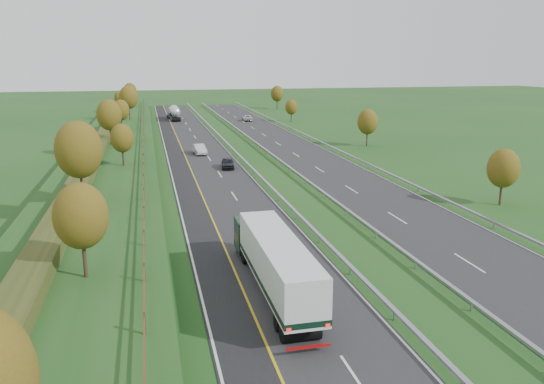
{
  "coord_description": "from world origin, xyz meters",
  "views": [
    {
      "loc": [
        -7.85,
        -22.04,
        14.93
      ],
      "look_at": [
        3.83,
        27.46,
        2.2
      ],
      "focal_mm": 35.0,
      "sensor_mm": 36.0,
      "label": 1
    }
  ],
  "objects_px": {
    "car_small_far": "(171,116)",
    "car_oncoming": "(247,118)",
    "car_dark_near": "(228,163)",
    "car_silver_mid": "(199,149)",
    "road_tanker": "(175,112)",
    "box_lorry": "(274,260)"
  },
  "relations": [
    {
      "from": "car_silver_mid",
      "to": "car_oncoming",
      "type": "bearing_deg",
      "value": 63.8
    },
    {
      "from": "car_small_far",
      "to": "car_oncoming",
      "type": "relative_size",
      "value": 0.92
    },
    {
      "from": "car_small_far",
      "to": "car_silver_mid",
      "type": "bearing_deg",
      "value": -93.79
    },
    {
      "from": "box_lorry",
      "to": "car_silver_mid",
      "type": "height_order",
      "value": "box_lorry"
    },
    {
      "from": "car_dark_near",
      "to": "car_silver_mid",
      "type": "distance_m",
      "value": 12.81
    },
    {
      "from": "car_dark_near",
      "to": "car_silver_mid",
      "type": "relative_size",
      "value": 0.9
    },
    {
      "from": "car_silver_mid",
      "to": "car_small_far",
      "type": "bearing_deg",
      "value": 85.38
    },
    {
      "from": "road_tanker",
      "to": "car_small_far",
      "type": "bearing_deg",
      "value": 104.28
    },
    {
      "from": "box_lorry",
      "to": "road_tanker",
      "type": "xyz_separation_m",
      "value": [
        -0.47,
        106.71,
        -0.47
      ]
    },
    {
      "from": "car_dark_near",
      "to": "car_oncoming",
      "type": "bearing_deg",
      "value": 83.54
    },
    {
      "from": "box_lorry",
      "to": "car_silver_mid",
      "type": "distance_m",
      "value": 54.18
    },
    {
      "from": "box_lorry",
      "to": "car_silver_mid",
      "type": "bearing_deg",
      "value": 89.45
    },
    {
      "from": "car_dark_near",
      "to": "car_small_far",
      "type": "bearing_deg",
      "value": 100.57
    },
    {
      "from": "car_dark_near",
      "to": "car_oncoming",
      "type": "height_order",
      "value": "car_dark_near"
    },
    {
      "from": "car_dark_near",
      "to": "car_small_far",
      "type": "relative_size",
      "value": 0.92
    },
    {
      "from": "car_small_far",
      "to": "car_oncoming",
      "type": "distance_m",
      "value": 20.69
    },
    {
      "from": "road_tanker",
      "to": "car_dark_near",
      "type": "relative_size",
      "value": 2.59
    },
    {
      "from": "car_oncoming",
      "to": "box_lorry",
      "type": "bearing_deg",
      "value": 85.01
    },
    {
      "from": "road_tanker",
      "to": "car_small_far",
      "type": "height_order",
      "value": "road_tanker"
    },
    {
      "from": "road_tanker",
      "to": "car_dark_near",
      "type": "height_order",
      "value": "road_tanker"
    },
    {
      "from": "car_small_far",
      "to": "car_oncoming",
      "type": "xyz_separation_m",
      "value": [
        18.26,
        -9.73,
        0.03
      ]
    },
    {
      "from": "box_lorry",
      "to": "road_tanker",
      "type": "distance_m",
      "value": 106.72
    }
  ]
}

